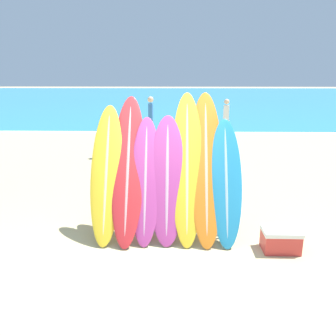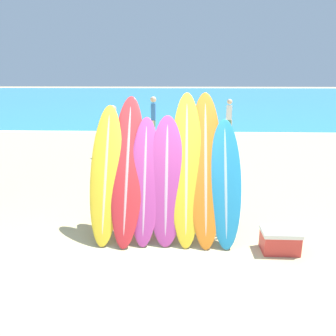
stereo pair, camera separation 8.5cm
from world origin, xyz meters
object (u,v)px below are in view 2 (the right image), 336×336
(surfboard_slot_1, at_px, (128,168))
(surfboard_slot_4, at_px, (186,167))
(surfboard_slot_3, at_px, (166,179))
(person_mid_beach, at_px, (229,117))
(person_far_right, at_px, (203,143))
(surfboard_slot_6, at_px, (225,182))
(person_near_water, at_px, (153,117))
(surfboard_slot_2, at_px, (145,180))
(person_far_left, at_px, (114,129))
(surfboard_rack, at_px, (166,207))
(surfboard_slot_0, at_px, (106,173))
(surfboard_slot_5, at_px, (206,167))
(cooler_box, at_px, (280,240))

(surfboard_slot_1, distance_m, surfboard_slot_4, 0.96)
(surfboard_slot_1, height_order, surfboard_slot_3, surfboard_slot_1)
(person_mid_beach, bearing_deg, surfboard_slot_1, 80.84)
(person_mid_beach, relative_size, person_far_right, 1.09)
(surfboard_slot_6, distance_m, person_near_water, 8.57)
(surfboard_slot_2, relative_size, person_mid_beach, 1.17)
(person_mid_beach, bearing_deg, surfboard_slot_2, 82.71)
(person_far_left, bearing_deg, surfboard_rack, 96.82)
(person_mid_beach, xyz_separation_m, person_far_left, (-4.21, -3.60, 0.02))
(surfboard_rack, distance_m, person_far_left, 5.84)
(surfboard_rack, bearing_deg, surfboard_slot_4, 17.32)
(surfboard_slot_4, bearing_deg, surfboard_slot_3, -163.26)
(surfboard_rack, relative_size, surfboard_slot_1, 1.00)
(person_far_right, bearing_deg, surfboard_slot_0, 156.97)
(surfboard_slot_6, bearing_deg, surfboard_slot_5, 158.91)
(person_far_left, relative_size, cooler_box, 3.00)
(cooler_box, bearing_deg, person_mid_beach, 87.15)
(surfboard_slot_3, distance_m, cooler_box, 1.99)
(surfboard_slot_3, bearing_deg, surfboard_slot_6, -1.02)
(person_far_left, height_order, cooler_box, person_far_left)
(person_mid_beach, height_order, cooler_box, person_mid_beach)
(surfboard_slot_6, bearing_deg, person_far_left, 118.13)
(surfboard_slot_6, distance_m, person_mid_beach, 9.17)
(surfboard_slot_2, height_order, surfboard_slot_6, surfboard_slot_2)
(surfboard_slot_6, bearing_deg, surfboard_slot_4, 169.75)
(surfboard_slot_0, xyz_separation_m, person_near_water, (0.05, 8.31, -0.08))
(surfboard_slot_1, xyz_separation_m, surfboard_slot_5, (1.27, 0.02, 0.03))
(surfboard_slot_3, height_order, person_far_right, surfboard_slot_3)
(surfboard_slot_2, xyz_separation_m, person_mid_beach, (2.58, 9.07, -0.06))
(person_near_water, relative_size, person_far_right, 1.18)
(surfboard_rack, bearing_deg, cooler_box, -14.65)
(surfboard_slot_5, bearing_deg, surfboard_slot_6, -21.09)
(surfboard_slot_0, distance_m, person_mid_beach, 9.58)
(person_mid_beach, bearing_deg, surfboard_slot_3, 84.77)
(person_near_water, bearing_deg, surfboard_slot_5, 14.75)
(person_near_water, bearing_deg, surfboard_slot_0, 3.61)
(surfboard_slot_4, relative_size, surfboard_slot_5, 1.00)
(surfboard_rack, distance_m, surfboard_slot_2, 0.58)
(surfboard_slot_1, xyz_separation_m, person_mid_beach, (2.87, 8.98, -0.23))
(surfboard_slot_3, xyz_separation_m, cooler_box, (1.75, -0.47, -0.81))
(surfboard_slot_0, height_order, person_near_water, surfboard_slot_0)
(surfboard_slot_1, height_order, surfboard_slot_5, surfboard_slot_5)
(person_near_water, height_order, cooler_box, person_near_water)
(surfboard_slot_1, height_order, person_near_water, surfboard_slot_1)
(surfboard_slot_5, relative_size, cooler_box, 4.14)
(surfboard_rack, distance_m, surfboard_slot_6, 1.06)
(person_far_right, bearing_deg, person_near_water, 23.87)
(person_near_water, bearing_deg, surfboard_slot_4, 12.64)
(person_mid_beach, bearing_deg, surfboard_slot_5, 88.47)
(person_near_water, bearing_deg, surfboard_slot_1, 6.02)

